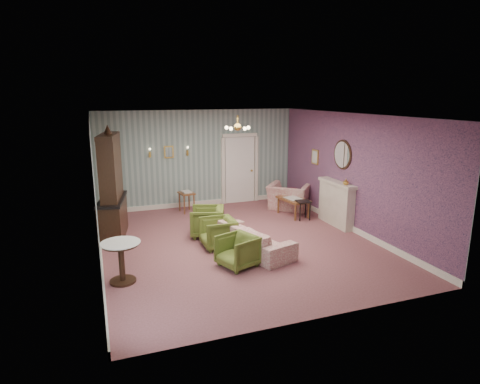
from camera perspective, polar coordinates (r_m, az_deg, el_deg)
name	(u,v)px	position (r m, az deg, el deg)	size (l,w,h in m)	color
floor	(238,243)	(9.49, -0.32, -7.10)	(7.00, 7.00, 0.00)	#8C5156
ceiling	(238,115)	(8.89, -0.34, 10.67)	(7.00, 7.00, 0.00)	white
wall_back	(199,159)	(12.38, -5.78, 4.65)	(6.00, 6.00, 0.00)	slate
wall_front	(319,229)	(6.01, 10.97, -5.05)	(6.00, 6.00, 0.00)	slate
wall_left	(95,192)	(8.58, -19.56, -0.01)	(7.00, 7.00, 0.00)	slate
wall_right	(352,173)	(10.46, 15.37, 2.60)	(7.00, 7.00, 0.00)	slate
wall_right_floral	(351,173)	(10.45, 15.31, 2.60)	(7.00, 7.00, 0.00)	#B3597A
door	(240,168)	(12.78, -0.03, 3.31)	(1.12, 0.12, 2.16)	white
olive_chair_a	(237,250)	(8.13, -0.36, -8.05)	(0.68, 0.64, 0.70)	#566623
olive_chair_b	(218,231)	(9.13, -3.09, -5.51)	(0.71, 0.67, 0.73)	#566623
olive_chair_c	(207,220)	(9.86, -4.61, -3.92)	(0.77, 0.72, 0.79)	#566623
sofa_chintz	(253,234)	(8.88, 1.79, -5.87)	(2.02, 0.59, 0.79)	#9E404C
wingback_chair	(289,192)	(12.19, 6.86, -0.06)	(1.15, 0.75, 1.00)	#9E404C
dresser	(111,184)	(9.98, -17.61, 1.11)	(0.54, 1.57, 2.61)	black
fireplace	(336,203)	(10.89, 13.29, -1.55)	(0.30, 1.40, 1.16)	beige
mantel_vase	(346,182)	(10.41, 14.58, 1.38)	(0.15, 0.15, 0.15)	gold
oval_mirror	(342,155)	(10.69, 14.10, 5.09)	(0.04, 0.76, 0.84)	white
framed_print	(315,157)	(11.86, 10.46, 4.84)	(0.04, 0.34, 0.42)	gold
coffee_table	(293,207)	(11.58, 7.43, -2.07)	(0.55, 0.99, 0.51)	brown
side_table_black	(303,210)	(11.24, 8.78, -2.54)	(0.35, 0.35, 0.53)	black
pedestal_table	(122,262)	(7.77, -16.20, -9.39)	(0.71, 0.71, 0.77)	black
nesting_table	(187,201)	(11.91, -7.46, -1.31)	(0.38, 0.49, 0.64)	brown
gilt_mirror_back	(169,152)	(12.12, -9.91, 5.52)	(0.28, 0.06, 0.36)	gold
sconce_left	(150,153)	(12.02, -12.48, 5.34)	(0.16, 0.12, 0.30)	gold
sconce_right	(188,151)	(12.21, -7.34, 5.67)	(0.16, 0.12, 0.30)	gold
chandelier	(238,128)	(8.91, -0.34, 8.94)	(0.56, 0.56, 0.36)	gold
burgundy_cushion	(290,194)	(12.05, 6.96, -0.34)	(0.38, 0.10, 0.38)	maroon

